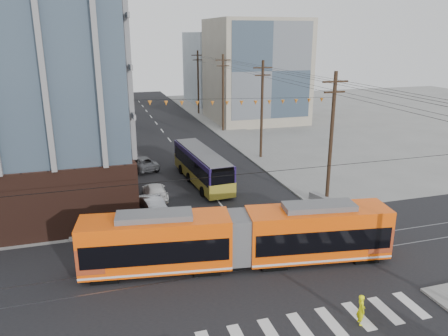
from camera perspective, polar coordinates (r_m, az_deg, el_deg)
The scene contains 13 objects.
ground at distance 25.49m, azimuth 8.65°, elevation -15.72°, with size 160.00×160.00×0.00m, color slate.
bg_bldg_nw_near at distance 71.67m, azimuth -23.31°, elevation 12.01°, with size 18.00×16.00×18.00m, color #8C99A5.
bg_bldg_ne_near at distance 72.12m, azimuth 4.06°, elevation 12.55°, with size 14.00×14.00×16.00m, color gray.
bg_bldg_nw_far at distance 91.32m, azimuth -20.26°, elevation 13.79°, with size 16.00×18.00×20.00m, color gray.
bg_bldg_ne_far at distance 91.69m, azimuth 0.68°, elevation 12.94°, with size 16.00×16.00×14.00m, color #8C99A5.
utility_pole_far at distance 77.75m, azimuth -3.39°, elevation 11.04°, with size 0.30×0.30×11.00m, color black.
streetcar at distance 26.95m, azimuth 1.92°, elevation -9.14°, with size 18.85×2.65×3.63m, color #FE5208, non-canonical shape.
city_bus at distance 41.79m, azimuth -2.89°, elevation 0.23°, with size 2.44×11.27×3.19m, color #22144D, non-canonical shape.
parked_car_silver at distance 35.73m, azimuth -9.59°, elevation -4.57°, with size 1.43×4.10×1.35m, color #9B9FA5.
parked_car_white at distance 38.27m, azimuth -9.00°, elevation -3.05°, with size 1.89×4.64×1.35m, color white.
parked_car_grey at distance 46.89m, azimuth -10.78°, elevation 0.68°, with size 2.29×4.97×1.38m, color #54565B.
pedestrian at distance 23.46m, azimuth 17.46°, elevation -17.23°, with size 0.59×0.39×1.62m, color #FAFF0C.
jersey_barrier at distance 37.27m, azimuth 13.27°, elevation -4.36°, with size 0.84×3.73×0.75m, color slate.
Camera 1 is at (-9.69, -19.14, 13.76)m, focal length 35.00 mm.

